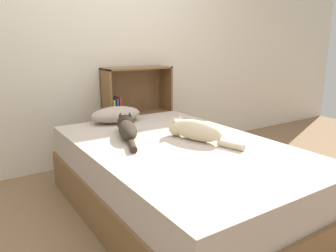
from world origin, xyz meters
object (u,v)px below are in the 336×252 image
cat_dark (127,128)px  bookshelf (135,113)px  cat_light (193,130)px  pillow (116,115)px  bed (179,179)px

cat_dark → bookshelf: bookshelf is taller
cat_dark → bookshelf: size_ratio=0.62×
bookshelf → cat_light: bearing=-97.4°
pillow → bookshelf: bookshelf is taller
cat_dark → cat_light: bearing=-113.5°
bed → cat_dark: 0.56m
bed → pillow: 0.93m
bed → cat_light: cat_light is taller
bed → pillow: bearing=96.9°
cat_light → bookshelf: bearing=-23.1°
pillow → bed: bearing=-83.1°
bed → pillow: pillow is taller
bed → bookshelf: bearing=76.5°
pillow → cat_light: 0.87m
bed → bookshelf: size_ratio=2.07×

